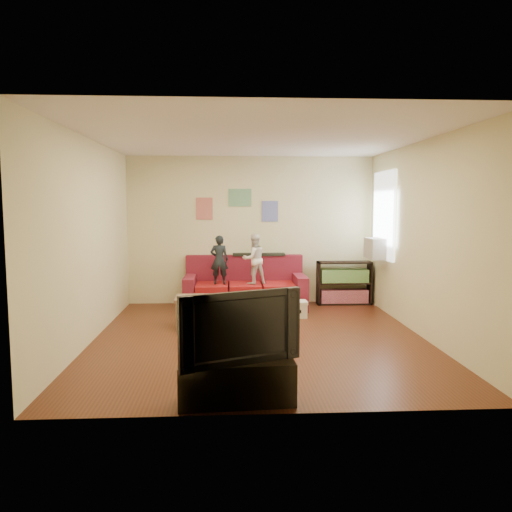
{
  "coord_description": "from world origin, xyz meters",
  "views": [
    {
      "loc": [
        -0.42,
        -6.68,
        1.83
      ],
      "look_at": [
        0.0,
        0.8,
        1.05
      ],
      "focal_mm": 35.0,
      "sensor_mm": 36.0,
      "label": 1
    }
  ],
  "objects": [
    {
      "name": "artwork_left",
      "position": [
        -0.85,
        2.48,
        1.75
      ],
      "size": [
        0.3,
        0.01,
        0.4
      ],
      "primitive_type": "cube",
      "color": "#D87266",
      "rests_on": "room_shell"
    },
    {
      "name": "coffee_table",
      "position": [
        -0.7,
        0.7,
        0.39
      ],
      "size": [
        1.01,
        0.55,
        0.45
      ],
      "color": "#8B6C53",
      "rests_on": "ground"
    },
    {
      "name": "artwork_center",
      "position": [
        -0.2,
        2.48,
        1.95
      ],
      "size": [
        0.42,
        0.01,
        0.32
      ],
      "primitive_type": "cube",
      "color": "#72B27F",
      "rests_on": "room_shell"
    },
    {
      "name": "sofa",
      "position": [
        -0.12,
        2.07,
        0.31
      ],
      "size": [
        2.12,
        0.98,
        0.93
      ],
      "color": "maroon",
      "rests_on": "ground"
    },
    {
      "name": "child_a",
      "position": [
        -0.58,
        1.9,
        0.87
      ],
      "size": [
        0.32,
        0.22,
        0.85
      ],
      "primitive_type": "imported",
      "rotation": [
        0.0,
        0.0,
        3.1
      ],
      "color": "black",
      "rests_on": "sofa"
    },
    {
      "name": "window",
      "position": [
        2.22,
        1.65,
        1.64
      ],
      "size": [
        0.04,
        1.08,
        1.48
      ],
      "primitive_type": "cube",
      "color": "white",
      "rests_on": "room_shell"
    },
    {
      "name": "television",
      "position": [
        -0.35,
        -2.25,
        0.73
      ],
      "size": [
        1.13,
        0.58,
        0.67
      ],
      "primitive_type": "imported",
      "rotation": [
        0.0,
        0.0,
        0.39
      ],
      "color": "black",
      "rests_on": "tv_stand"
    },
    {
      "name": "tissue",
      "position": [
        0.13,
        1.22,
        0.05
      ],
      "size": [
        0.1,
        0.1,
        0.1
      ],
      "primitive_type": "sphere",
      "rotation": [
        0.0,
        0.0,
        -0.06
      ],
      "color": "silver",
      "rests_on": "ground"
    },
    {
      "name": "bookshelf",
      "position": [
        1.7,
        2.26,
        0.35
      ],
      "size": [
        0.98,
        0.3,
        0.79
      ],
      "color": "black",
      "rests_on": "ground"
    },
    {
      "name": "child_b",
      "position": [
        0.02,
        1.9,
        0.88
      ],
      "size": [
        0.52,
        0.46,
        0.87
      ],
      "primitive_type": "imported",
      "rotation": [
        0.0,
        0.0,
        3.52
      ],
      "color": "white",
      "rests_on": "sofa"
    },
    {
      "name": "file_box",
      "position": [
        0.66,
        1.24,
        0.14
      ],
      "size": [
        0.39,
        0.29,
        0.27
      ],
      "color": "white",
      "rests_on": "ground"
    },
    {
      "name": "remote",
      "position": [
        -0.95,
        0.58,
        0.46
      ],
      "size": [
        0.18,
        0.16,
        0.02
      ],
      "primitive_type": "cube",
      "rotation": [
        0.0,
        0.0,
        0.69
      ],
      "color": "black",
      "rests_on": "coffee_table"
    },
    {
      "name": "tv_stand",
      "position": [
        -0.35,
        -2.25,
        0.2
      ],
      "size": [
        1.09,
        0.43,
        0.4
      ],
      "primitive_type": "cube",
      "rotation": [
        0.0,
        0.0,
        0.07
      ],
      "color": "black",
      "rests_on": "ground"
    },
    {
      "name": "game_controller",
      "position": [
        -0.5,
        0.75,
        0.47
      ],
      "size": [
        0.13,
        0.05,
        0.03
      ],
      "primitive_type": "cube",
      "rotation": [
        0.0,
        0.0,
        0.1
      ],
      "color": "white",
      "rests_on": "coffee_table"
    },
    {
      "name": "room_shell",
      "position": [
        0.0,
        0.0,
        1.35
      ],
      "size": [
        4.52,
        5.02,
        2.72
      ],
      "color": "#592816",
      "rests_on": "ground"
    },
    {
      "name": "ac_unit",
      "position": [
        2.1,
        1.65,
        1.08
      ],
      "size": [
        0.28,
        0.55,
        0.35
      ],
      "primitive_type": "cube",
      "color": "#B7B2A3",
      "rests_on": "window"
    },
    {
      "name": "artwork_right",
      "position": [
        0.35,
        2.48,
        1.7
      ],
      "size": [
        0.3,
        0.01,
        0.38
      ],
      "primitive_type": "cube",
      "color": "#727FCC",
      "rests_on": "room_shell"
    }
  ]
}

